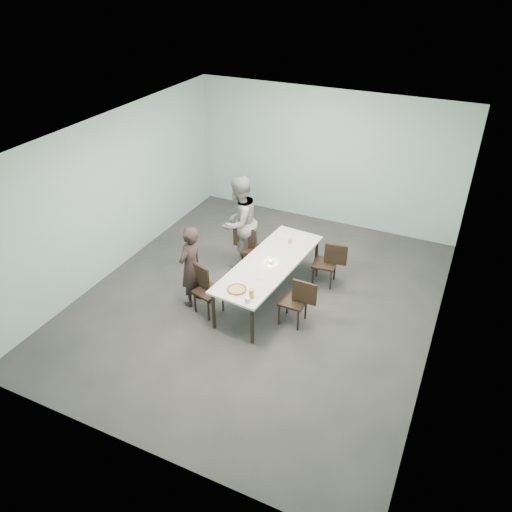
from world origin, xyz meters
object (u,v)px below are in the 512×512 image
at_px(chair_near_left, 205,286).
at_px(diner_far, 239,222).
at_px(chair_near_right, 298,299).
at_px(water_tumbler, 247,300).
at_px(diner_near, 191,267).
at_px(tealight, 270,262).
at_px(chair_far_left, 249,246).
at_px(beer_glass, 251,294).
at_px(pizza, 237,289).
at_px(amber_tumbler, 290,241).
at_px(chair_far_right, 329,261).
at_px(side_plate, 261,277).
at_px(table, 269,265).

distance_m(chair_near_left, diner_far, 1.69).
relative_size(chair_near_right, water_tumbler, 9.67).
xyz_separation_m(chair_near_right, diner_near, (-1.89, -0.24, 0.26)).
distance_m(chair_near_left, tealight, 1.21).
distance_m(chair_far_left, diner_near, 1.54).
bearing_deg(beer_glass, pizza, 166.78).
xyz_separation_m(diner_far, water_tumbler, (1.16, -2.03, -0.13)).
bearing_deg(amber_tumbler, chair_far_right, 6.78).
height_order(chair_far_right, diner_far, diner_far).
xyz_separation_m(chair_far_left, pizza, (0.62, -1.74, 0.27)).
height_order(pizza, tealight, tealight).
bearing_deg(diner_far, chair_far_left, 84.42).
height_order(side_plate, amber_tumbler, amber_tumbler).
bearing_deg(water_tumbler, pizza, 144.11).
relative_size(pizza, water_tumbler, 3.78).
bearing_deg(chair_far_left, beer_glass, -72.32).
height_order(diner_near, tealight, diner_near).
bearing_deg(beer_glass, diner_near, 165.31).
bearing_deg(amber_tumbler, tealight, -93.90).
relative_size(chair_far_left, chair_far_right, 1.00).
bearing_deg(table, diner_near, -148.15).
distance_m(chair_far_right, pizza, 2.11).
bearing_deg(side_plate, chair_near_right, 1.05).
bearing_deg(diner_far, chair_near_right, 65.23).
height_order(chair_near_right, water_tumbler, chair_near_right).
xyz_separation_m(chair_near_left, amber_tumbler, (0.92, 1.58, 0.29)).
bearing_deg(tealight, diner_far, 141.07).
distance_m(table, tealight, 0.08).
height_order(table, tealight, tealight).
bearing_deg(beer_glass, chair_far_right, 70.90).
bearing_deg(chair_near_right, diner_near, 8.93).
relative_size(beer_glass, water_tumbler, 1.67).
xyz_separation_m(table, pizza, (-0.13, -1.00, 0.08)).
xyz_separation_m(chair_far_right, diner_near, (-1.99, -1.58, 0.26)).
bearing_deg(diner_near, tealight, 126.13).
distance_m(diner_far, beer_glass, 2.22).
xyz_separation_m(pizza, side_plate, (0.19, 0.51, -0.01)).
bearing_deg(chair_near_left, pizza, 2.19).
xyz_separation_m(chair_near_right, side_plate, (-0.67, -0.01, 0.25)).
xyz_separation_m(diner_near, beer_glass, (1.33, -0.35, 0.07)).
height_order(beer_glass, amber_tumbler, beer_glass).
bearing_deg(chair_far_left, chair_far_right, -4.74).
relative_size(chair_near_right, beer_glass, 5.80).
height_order(pizza, amber_tumbler, amber_tumbler).
relative_size(water_tumbler, tealight, 1.61).
bearing_deg(pizza, side_plate, 69.79).
bearing_deg(chair_near_right, chair_near_left, 13.56).
xyz_separation_m(table, diner_near, (-1.16, -0.72, 0.07)).
xyz_separation_m(chair_near_left, chair_near_right, (1.57, 0.33, 0.00)).
bearing_deg(chair_near_right, beer_glass, 48.09).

